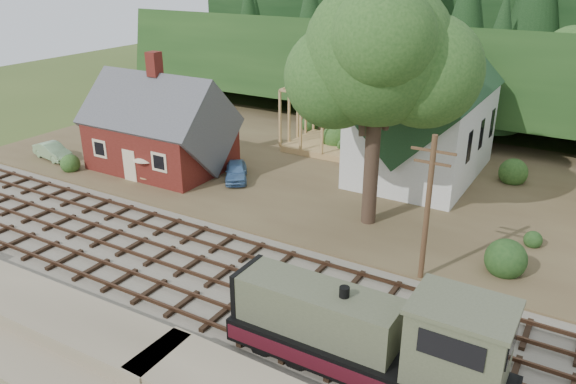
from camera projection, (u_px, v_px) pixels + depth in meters
The scene contains 15 objects.
ground at pixel (253, 291), 28.49m from camera, with size 140.00×140.00×0.00m, color #384C1E.
railroad_bed at pixel (253, 290), 28.46m from camera, with size 64.00×11.00×0.16m, color #726B5B.
village_flat at pixel (385, 178), 42.72m from camera, with size 64.00×26.00×0.30m, color brown.
hillside at pixel (466, 112), 61.82m from camera, with size 70.00×28.00×8.00m, color #1E3F19.
ridge at pixel (497, 86), 74.52m from camera, with size 80.00×20.00×12.00m, color black.
depot at pixel (160, 131), 43.52m from camera, with size 10.80×7.41×9.00m.
church at pixel (424, 112), 41.17m from camera, with size 8.40×15.17×13.00m.
timber_frame at pixel (339, 116), 47.52m from camera, with size 8.20×6.20×6.99m.
lattice_tower at pixel (371, 27), 49.68m from camera, with size 3.20×3.20×12.12m.
big_tree at pixel (381, 63), 31.54m from camera, with size 10.90×8.40×14.70m.
telegraph_pole_near at pixel (428, 208), 27.69m from camera, with size 2.20×0.28×8.00m.
locomotive at pixel (375, 339), 21.68m from camera, with size 11.24×2.81×4.52m.
car_blue at pixel (236, 171), 41.75m from camera, with size 1.57×3.91×1.33m, color #517BAE.
car_green at pixel (53, 151), 46.19m from camera, with size 1.40×4.01×1.32m, color #8AB57D.
patio_set at pixel (146, 158), 40.99m from camera, with size 1.97×1.97×2.20m.
Camera 1 is at (13.96, -20.03, 15.63)m, focal length 35.00 mm.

